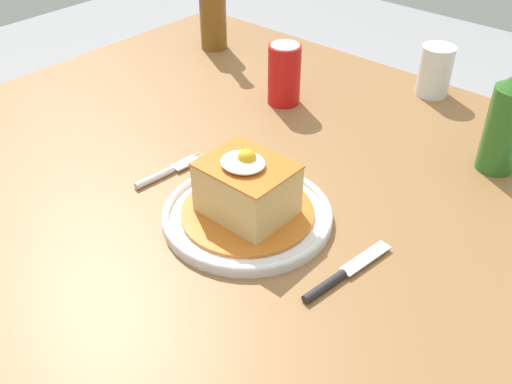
{
  "coord_description": "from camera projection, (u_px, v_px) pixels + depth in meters",
  "views": [
    {
      "loc": [
        0.53,
        -0.61,
        1.3
      ],
      "look_at": [
        0.06,
        -0.08,
        0.79
      ],
      "focal_mm": 40.89,
      "sensor_mm": 36.0,
      "label": 1
    }
  ],
  "objects": [
    {
      "name": "beer_bottle_amber",
      "position": [
        213.0,
        7.0,
        1.38
      ],
      "size": [
        0.06,
        0.06,
        0.27
      ],
      "color": "brown",
      "rests_on": "dining_table"
    },
    {
      "name": "dining_table",
      "position": [
        261.0,
        220.0,
        1.04
      ],
      "size": [
        1.33,
        1.08,
        0.75
      ],
      "color": "olive",
      "rests_on": "ground_plane"
    },
    {
      "name": "sandwich_meal",
      "position": [
        247.0,
        191.0,
        0.86
      ],
      "size": [
        0.2,
        0.2,
        0.11
      ],
      "color": "#C66B23",
      "rests_on": "main_plate"
    },
    {
      "name": "soda_can",
      "position": [
        284.0,
        74.0,
        1.17
      ],
      "size": [
        0.07,
        0.07,
        0.12
      ],
      "color": "red",
      "rests_on": "dining_table"
    },
    {
      "name": "beer_bottle_green",
      "position": [
        508.0,
        117.0,
        0.95
      ],
      "size": [
        0.06,
        0.06,
        0.27
      ],
      "color": "#2D6B23",
      "rests_on": "dining_table"
    },
    {
      "name": "drinking_glass",
      "position": [
        434.0,
        74.0,
        1.21
      ],
      "size": [
        0.07,
        0.07,
        0.1
      ],
      "color": "silver",
      "rests_on": "dining_table"
    },
    {
      "name": "knife",
      "position": [
        337.0,
        278.0,
        0.78
      ],
      "size": [
        0.04,
        0.17,
        0.01
      ],
      "color": "#262628",
      "rests_on": "dining_table"
    },
    {
      "name": "fork",
      "position": [
        165.0,
        173.0,
        0.98
      ],
      "size": [
        0.03,
        0.14,
        0.01
      ],
      "color": "silver",
      "rests_on": "dining_table"
    },
    {
      "name": "main_plate",
      "position": [
        247.0,
        214.0,
        0.89
      ],
      "size": [
        0.26,
        0.26,
        0.02
      ],
      "color": "white",
      "rests_on": "dining_table"
    }
  ]
}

